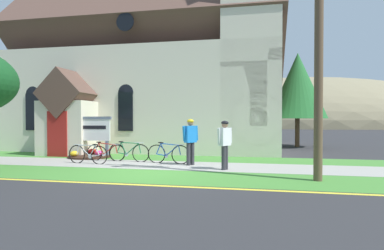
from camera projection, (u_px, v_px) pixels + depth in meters
ground at (178, 158)px, 14.37m from camera, size 140.00×140.00×0.00m
sidewalk_slab at (93, 163)px, 12.63m from camera, size 32.00×2.24×0.01m
grass_verge at (58, 172)px, 10.39m from camera, size 32.00×2.34×0.01m
church_lawn at (117, 157)px, 14.77m from camera, size 24.00×2.13×0.01m
curb_paint_stripe at (30, 180)px, 9.10m from camera, size 28.00×0.16×0.01m
church_building at (161, 69)px, 20.32m from camera, size 15.37×11.86×13.22m
church_sign at (92, 130)px, 14.65m from camera, size 1.87×0.18×1.85m
flower_bed at (89, 156)px, 14.45m from camera, size 1.87×1.87×0.34m
bicycle_red at (106, 152)px, 13.30m from camera, size 1.72×0.08×0.82m
bicycle_orange at (168, 154)px, 12.53m from camera, size 1.74×0.19×0.85m
bicycle_white at (129, 152)px, 13.06m from camera, size 1.81×0.19×0.85m
bicycle_silver at (88, 154)px, 12.43m from camera, size 1.75×0.25×0.80m
cyclist_in_blue_jersey at (190, 138)px, 12.01m from camera, size 0.49×0.65×1.74m
cyclist_in_yellow_jersey at (225, 141)px, 10.92m from camera, size 0.44×0.65×1.68m
roadside_conifer at (298, 86)px, 19.86m from camera, size 3.57×3.57×5.84m
distant_hill at (296, 126)px, 79.92m from camera, size 79.61×55.59×23.32m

